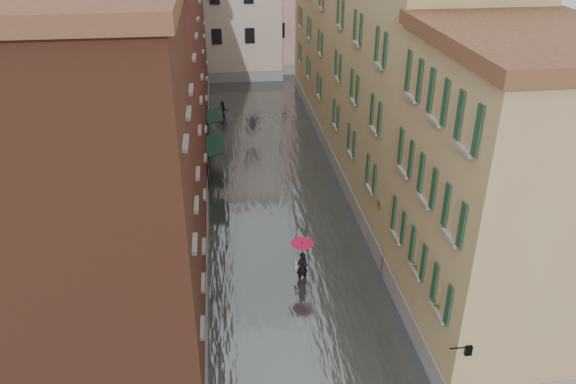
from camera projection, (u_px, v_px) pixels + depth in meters
ground at (302, 312)px, 23.85m from camera, size 120.00×120.00×0.00m
floodwater at (272, 177)px, 35.24m from camera, size 10.00×60.00×0.20m
building_left_near at (102, 212)px, 18.32m from camera, size 6.00×8.00×13.00m
building_left_mid at (140, 109)px, 28.11m from camera, size 6.00×14.00×12.50m
building_left_far at (161, 31)px, 40.95m from camera, size 6.00×16.00×14.00m
building_right_near at (505, 207)px, 20.19m from camera, size 6.00×8.00×11.50m
building_right_mid at (410, 93)px, 29.51m from camera, size 6.00×14.00×13.00m
building_right_far at (348, 43)px, 43.05m from camera, size 6.00×16.00×11.50m
building_end_cream at (215, 5)px, 53.92m from camera, size 12.00×9.00×13.00m
building_end_pink at (304, 5)px, 56.89m from camera, size 10.00×9.00×12.00m
awning_near at (214, 145)px, 33.64m from camera, size 1.09×3.37×2.80m
awning_far at (214, 117)px, 38.07m from camera, size 1.09×2.93×2.80m
wall_lantern at (467, 349)px, 17.65m from camera, size 0.71×0.22×0.35m
window_planters at (411, 248)px, 21.85m from camera, size 0.59×8.21×0.84m
pedestrian_main at (302, 257)px, 25.16m from camera, size 1.07×1.07×2.06m
pedestrian_far at (223, 112)px, 43.84m from camera, size 0.95×0.82×1.66m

